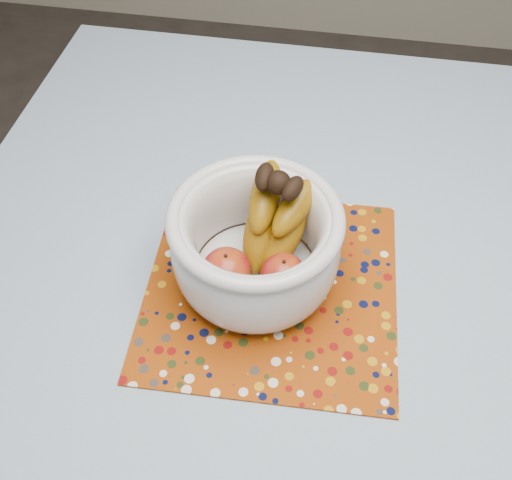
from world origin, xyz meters
TOP-DOWN VIEW (x-y plane):
  - table at (0.00, 0.00)m, footprint 1.20×1.20m
  - tablecloth at (0.00, 0.00)m, footprint 1.32×1.32m
  - placemat at (-0.11, 0.00)m, footprint 0.39×0.39m
  - fruit_bowl at (-0.13, 0.02)m, footprint 0.24×0.25m

SIDE VIEW (x-z plane):
  - table at x=0.00m, z-range 0.30..1.05m
  - tablecloth at x=0.00m, z-range 0.75..0.76m
  - placemat at x=-0.11m, z-range 0.76..0.76m
  - fruit_bowl at x=-0.13m, z-range 0.76..0.94m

